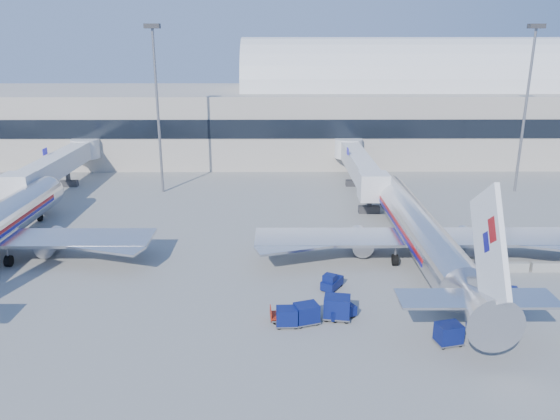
{
  "coord_description": "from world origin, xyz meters",
  "views": [
    {
      "loc": [
        -3.9,
        -44.62,
        20.71
      ],
      "look_at": [
        -3.57,
        6.0,
        4.79
      ],
      "focal_mm": 35.0,
      "sensor_mm": 36.0,
      "label": 1
    }
  ],
  "objects_px": {
    "mast_west": "(156,85)",
    "tug_lead": "(340,310)",
    "jetbridge_mid": "(60,164)",
    "tug_left": "(331,282)",
    "airliner_main": "(421,233)",
    "jetbridge_near": "(358,163)",
    "cart_open_red": "(284,316)",
    "cart_train_a": "(337,307)",
    "cart_train_b": "(306,313)",
    "cart_solo_far": "(505,298)",
    "mast_east": "(529,85)",
    "barrier_near": "(512,267)",
    "tug_right": "(486,301)",
    "barrier_mid": "(547,267)",
    "cart_solo_near": "(449,334)",
    "cart_train_c": "(287,317)"
  },
  "relations": [
    {
      "from": "airliner_main",
      "to": "cart_open_red",
      "type": "distance_m",
      "value": 17.95
    },
    {
      "from": "barrier_near",
      "to": "tug_right",
      "type": "relative_size",
      "value": 1.24
    },
    {
      "from": "jetbridge_mid",
      "to": "tug_lead",
      "type": "bearing_deg",
      "value": -46.72
    },
    {
      "from": "tug_lead",
      "to": "cart_train_a",
      "type": "height_order",
      "value": "cart_train_a"
    },
    {
      "from": "jetbridge_mid",
      "to": "tug_left",
      "type": "bearing_deg",
      "value": -42.66
    },
    {
      "from": "tug_lead",
      "to": "cart_train_b",
      "type": "bearing_deg",
      "value": 171.13
    },
    {
      "from": "jetbridge_near",
      "to": "barrier_mid",
      "type": "relative_size",
      "value": 9.17
    },
    {
      "from": "jetbridge_mid",
      "to": "barrier_mid",
      "type": "distance_m",
      "value": 62.81
    },
    {
      "from": "tug_lead",
      "to": "cart_train_a",
      "type": "distance_m",
      "value": 0.4
    },
    {
      "from": "mast_east",
      "to": "barrier_near",
      "type": "xyz_separation_m",
      "value": [
        -12.0,
        -28.0,
        -14.34
      ]
    },
    {
      "from": "jetbridge_near",
      "to": "cart_train_a",
      "type": "distance_m",
      "value": 38.42
    },
    {
      "from": "cart_train_b",
      "to": "cart_solo_far",
      "type": "height_order",
      "value": "cart_solo_far"
    },
    {
      "from": "mast_west",
      "to": "cart_train_a",
      "type": "bearing_deg",
      "value": -60.65
    },
    {
      "from": "mast_west",
      "to": "tug_left",
      "type": "xyz_separation_m",
      "value": [
        20.82,
        -31.65,
        -14.11
      ]
    },
    {
      "from": "barrier_near",
      "to": "mast_east",
      "type": "bearing_deg",
      "value": 66.8
    },
    {
      "from": "jetbridge_mid",
      "to": "cart_train_c",
      "type": "relative_size",
      "value": 16.03
    },
    {
      "from": "jetbridge_near",
      "to": "barrier_near",
      "type": "height_order",
      "value": "jetbridge_near"
    },
    {
      "from": "tug_right",
      "to": "airliner_main",
      "type": "bearing_deg",
      "value": 150.72
    },
    {
      "from": "jetbridge_near",
      "to": "cart_train_b",
      "type": "distance_m",
      "value": 39.64
    },
    {
      "from": "mast_west",
      "to": "tug_lead",
      "type": "xyz_separation_m",
      "value": [
        20.97,
        -36.75,
        -14.11
      ]
    },
    {
      "from": "barrier_mid",
      "to": "cart_train_a",
      "type": "distance_m",
      "value": 22.4
    },
    {
      "from": "barrier_mid",
      "to": "cart_solo_near",
      "type": "relative_size",
      "value": 1.45
    },
    {
      "from": "barrier_near",
      "to": "barrier_mid",
      "type": "relative_size",
      "value": 1.0
    },
    {
      "from": "mast_east",
      "to": "barrier_mid",
      "type": "relative_size",
      "value": 7.53
    },
    {
      "from": "barrier_near",
      "to": "tug_lead",
      "type": "height_order",
      "value": "tug_lead"
    },
    {
      "from": "jetbridge_near",
      "to": "tug_right",
      "type": "distance_m",
      "value": 36.64
    },
    {
      "from": "cart_train_b",
      "to": "mast_east",
      "type": "bearing_deg",
      "value": 30.98
    },
    {
      "from": "jetbridge_near",
      "to": "tug_lead",
      "type": "xyz_separation_m",
      "value": [
        -6.63,
        -37.56,
        -3.24
      ]
    },
    {
      "from": "airliner_main",
      "to": "cart_train_a",
      "type": "bearing_deg",
      "value": -129.13
    },
    {
      "from": "airliner_main",
      "to": "tug_lead",
      "type": "distance_m",
      "value": 14.6
    },
    {
      "from": "tug_left",
      "to": "cart_open_red",
      "type": "bearing_deg",
      "value": 174.29
    },
    {
      "from": "jetbridge_mid",
      "to": "tug_right",
      "type": "height_order",
      "value": "jetbridge_mid"
    },
    {
      "from": "jetbridge_mid",
      "to": "cart_solo_near",
      "type": "xyz_separation_m",
      "value": [
        42.63,
        -41.44,
        -3.08
      ]
    },
    {
      "from": "mast_east",
      "to": "mast_west",
      "type": "bearing_deg",
      "value": 180.0
    },
    {
      "from": "airliner_main",
      "to": "jetbridge_near",
      "type": "bearing_deg",
      "value": 95.22
    },
    {
      "from": "mast_east",
      "to": "cart_train_a",
      "type": "height_order",
      "value": "mast_east"
    },
    {
      "from": "airliner_main",
      "to": "jetbridge_near",
      "type": "relative_size",
      "value": 1.35
    },
    {
      "from": "airliner_main",
      "to": "mast_west",
      "type": "xyz_separation_m",
      "value": [
        -30.0,
        25.49,
        11.87
      ]
    },
    {
      "from": "barrier_mid",
      "to": "cart_open_red",
      "type": "height_order",
      "value": "barrier_mid"
    },
    {
      "from": "jetbridge_near",
      "to": "barrier_near",
      "type": "xyz_separation_m",
      "value": [
        10.4,
        -28.81,
        -3.48
      ]
    },
    {
      "from": "jetbridge_mid",
      "to": "tug_left",
      "type": "distance_m",
      "value": 48.01
    },
    {
      "from": "jetbridge_mid",
      "to": "tug_lead",
      "type": "relative_size",
      "value": 10.7
    },
    {
      "from": "cart_train_a",
      "to": "tug_lead",
      "type": "bearing_deg",
      "value": 38.14
    },
    {
      "from": "jetbridge_near",
      "to": "mast_west",
      "type": "bearing_deg",
      "value": -178.32
    },
    {
      "from": "jetbridge_near",
      "to": "cart_open_red",
      "type": "distance_m",
      "value": 39.71
    },
    {
      "from": "cart_train_a",
      "to": "mast_west",
      "type": "bearing_deg",
      "value": 128.93
    },
    {
      "from": "mast_west",
      "to": "airliner_main",
      "type": "bearing_deg",
      "value": -40.36
    },
    {
      "from": "barrier_near",
      "to": "cart_open_red",
      "type": "bearing_deg",
      "value": -156.73
    },
    {
      "from": "tug_right",
      "to": "cart_train_c",
      "type": "xyz_separation_m",
      "value": [
        -16.03,
        -2.68,
        0.11
      ]
    },
    {
      "from": "tug_left",
      "to": "cart_solo_near",
      "type": "relative_size",
      "value": 1.23
    }
  ]
}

